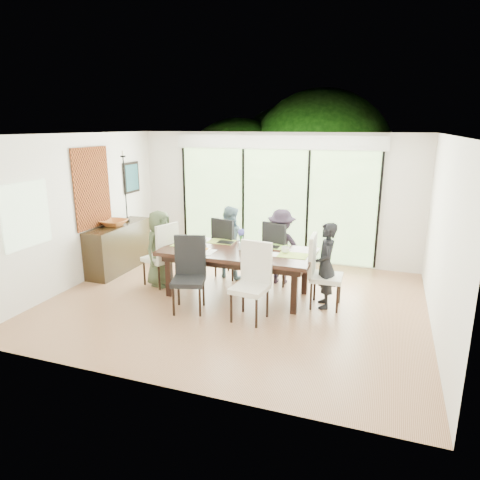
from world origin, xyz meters
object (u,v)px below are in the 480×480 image
(person_far_left, at_px, (230,242))
(sideboard, at_px, (119,247))
(table_top, at_px, (237,252))
(chair_far_right, at_px, (281,252))
(person_right_end, at_px, (326,266))
(laptop, at_px, (189,246))
(cup_b, at_px, (244,250))
(person_far_right, at_px, (281,247))
(bowl, at_px, (114,223))
(chair_far_left, at_px, (230,247))
(chair_near_left, at_px, (188,275))
(person_left_end, at_px, (160,248))
(cup_c, at_px, (285,250))
(vase, at_px, (241,246))
(cup_a, at_px, (203,241))
(chair_near_right, at_px, (250,283))
(chair_right_end, at_px, (327,272))
(chair_left_end, at_px, (159,254))

(person_far_left, relative_size, sideboard, 0.84)
(table_top, xyz_separation_m, chair_far_right, (0.55, 0.85, -0.18))
(person_right_end, bearing_deg, laptop, -102.11)
(cup_b, bearing_deg, chair_far_right, 67.17)
(table_top, distance_m, person_right_end, 1.48)
(person_right_end, relative_size, person_far_right, 1.00)
(laptop, xyz_separation_m, bowl, (-1.84, 0.47, 0.17))
(chair_far_left, distance_m, chair_near_left, 1.72)
(cup_b, height_order, bowl, bowl)
(person_right_end, bearing_deg, person_left_end, -104.57)
(person_far_right, height_order, cup_b, person_far_right)
(cup_c, bearing_deg, table_top, -172.87)
(person_left_end, height_order, vase, person_left_end)
(table_top, height_order, person_left_end, person_left_end)
(cup_b, relative_size, cup_c, 0.81)
(person_far_right, height_order, vase, person_far_right)
(chair_near_left, height_order, sideboard, chair_near_left)
(chair_far_right, distance_m, person_far_right, 0.10)
(chair_far_left, bearing_deg, person_left_end, 56.28)
(cup_c, bearing_deg, cup_a, 178.09)
(person_far_left, height_order, cup_b, person_far_left)
(chair_far_left, distance_m, cup_c, 1.48)
(person_far_left, relative_size, vase, 10.75)
(cup_b, bearing_deg, person_right_end, 4.30)
(chair_near_left, relative_size, person_left_end, 0.85)
(chair_far_left, relative_size, chair_near_left, 1.00)
(table_top, xyz_separation_m, chair_far_left, (-0.45, 0.85, -0.18))
(person_right_end, height_order, cup_b, person_right_end)
(chair_far_right, relative_size, person_right_end, 0.85)
(chair_far_right, xyz_separation_m, chair_near_right, (-0.05, -1.72, 0.00))
(chair_near_left, xyz_separation_m, cup_a, (-0.20, 1.02, 0.27))
(chair_far_right, height_order, cup_a, chair_far_right)
(chair_right_end, relative_size, chair_near_left, 1.00)
(table_top, distance_m, sideboard, 2.75)
(chair_left_end, height_order, cup_c, chair_left_end)
(chair_near_right, relative_size, sideboard, 0.71)
(person_far_left, distance_m, cup_c, 1.46)
(table_top, relative_size, bowl, 5.24)
(person_right_end, bearing_deg, sideboard, -111.03)
(sideboard, bearing_deg, person_far_right, 6.30)
(cup_a, distance_m, sideboard, 2.05)
(cup_b, bearing_deg, person_far_left, 122.83)
(vase, bearing_deg, bowl, 173.29)
(person_right_end, bearing_deg, cup_c, -112.93)
(chair_left_end, distance_m, person_left_end, 0.10)
(person_left_end, xyz_separation_m, cup_c, (2.28, 0.10, 0.16))
(table_top, xyz_separation_m, vase, (0.05, 0.05, 0.10))
(cup_a, bearing_deg, cup_b, -16.39)
(chair_left_end, xyz_separation_m, person_left_end, (0.02, 0.00, 0.10))
(vase, bearing_deg, chair_far_right, 57.99)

